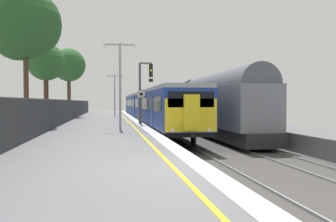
{
  "coord_description": "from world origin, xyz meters",
  "views": [
    {
      "loc": [
        -1.97,
        -8.51,
        1.7
      ],
      "look_at": [
        1.37,
        10.58,
        1.17
      ],
      "focal_mm": 35.96,
      "sensor_mm": 36.0,
      "label": 1
    }
  ],
  "objects_px": {
    "signal_gantry": "(144,85)",
    "background_tree_right": "(69,66)",
    "platform_lamp_far": "(115,91)",
    "background_tree_left": "(23,27)",
    "platform_lamp_mid": "(120,78)",
    "freight_train_adjacent_track": "(195,102)",
    "speed_limit_sign": "(141,103)",
    "commuter_train_at_platform": "(148,106)",
    "background_tree_centre": "(47,63)"
  },
  "relations": [
    {
      "from": "speed_limit_sign",
      "to": "platform_lamp_mid",
      "type": "relative_size",
      "value": 0.49
    },
    {
      "from": "signal_gantry",
      "to": "freight_train_adjacent_track",
      "type": "bearing_deg",
      "value": 43.72
    },
    {
      "from": "freight_train_adjacent_track",
      "to": "platform_lamp_mid",
      "type": "xyz_separation_m",
      "value": [
        -7.42,
        -10.55,
        1.48
      ]
    },
    {
      "from": "platform_lamp_far",
      "to": "background_tree_right",
      "type": "xyz_separation_m",
      "value": [
        -5.05,
        -1.88,
        2.7
      ]
    },
    {
      "from": "freight_train_adjacent_track",
      "to": "signal_gantry",
      "type": "bearing_deg",
      "value": -136.28
    },
    {
      "from": "freight_train_adjacent_track",
      "to": "speed_limit_sign",
      "type": "distance_m",
      "value": 9.39
    },
    {
      "from": "signal_gantry",
      "to": "speed_limit_sign",
      "type": "distance_m",
      "value": 2.53
    },
    {
      "from": "commuter_train_at_platform",
      "to": "background_tree_centre",
      "type": "bearing_deg",
      "value": -158.36
    },
    {
      "from": "speed_limit_sign",
      "to": "platform_lamp_far",
      "type": "height_order",
      "value": "platform_lamp_far"
    },
    {
      "from": "platform_lamp_mid",
      "to": "background_tree_centre",
      "type": "height_order",
      "value": "background_tree_centre"
    },
    {
      "from": "signal_gantry",
      "to": "background_tree_right",
      "type": "bearing_deg",
      "value": 118.53
    },
    {
      "from": "platform_lamp_mid",
      "to": "speed_limit_sign",
      "type": "bearing_deg",
      "value": 63.92
    },
    {
      "from": "platform_lamp_mid",
      "to": "background_tree_left",
      "type": "height_order",
      "value": "background_tree_left"
    },
    {
      "from": "speed_limit_sign",
      "to": "background_tree_left",
      "type": "xyz_separation_m",
      "value": [
        -7.95,
        0.65,
        5.17
      ]
    },
    {
      "from": "background_tree_left",
      "to": "platform_lamp_mid",
      "type": "bearing_deg",
      "value": -31.13
    },
    {
      "from": "commuter_train_at_platform",
      "to": "signal_gantry",
      "type": "bearing_deg",
      "value": -98.31
    },
    {
      "from": "background_tree_left",
      "to": "background_tree_centre",
      "type": "xyz_separation_m",
      "value": [
        0.21,
        7.68,
        -1.63
      ]
    },
    {
      "from": "freight_train_adjacent_track",
      "to": "signal_gantry",
      "type": "relative_size",
      "value": 6.25
    },
    {
      "from": "commuter_train_at_platform",
      "to": "platform_lamp_far",
      "type": "distance_m",
      "value": 6.07
    },
    {
      "from": "background_tree_centre",
      "to": "background_tree_right",
      "type": "distance_m",
      "value": 6.77
    },
    {
      "from": "platform_lamp_far",
      "to": "background_tree_left",
      "type": "bearing_deg",
      "value": -111.49
    },
    {
      "from": "platform_lamp_far",
      "to": "background_tree_centre",
      "type": "distance_m",
      "value": 10.78
    },
    {
      "from": "signal_gantry",
      "to": "background_tree_left",
      "type": "distance_m",
      "value": 9.3
    },
    {
      "from": "speed_limit_sign",
      "to": "platform_lamp_mid",
      "type": "xyz_separation_m",
      "value": [
        -1.57,
        -3.2,
        1.48
      ]
    },
    {
      "from": "commuter_train_at_platform",
      "to": "platform_lamp_mid",
      "type": "relative_size",
      "value": 7.49
    },
    {
      "from": "platform_lamp_far",
      "to": "signal_gantry",
      "type": "bearing_deg",
      "value": -82.47
    },
    {
      "from": "freight_train_adjacent_track",
      "to": "platform_lamp_far",
      "type": "bearing_deg",
      "value": 127.9
    },
    {
      "from": "platform_lamp_mid",
      "to": "background_tree_right",
      "type": "bearing_deg",
      "value": 105.51
    },
    {
      "from": "speed_limit_sign",
      "to": "platform_lamp_far",
      "type": "xyz_separation_m",
      "value": [
        -1.57,
        16.88,
        1.3
      ]
    },
    {
      "from": "signal_gantry",
      "to": "background_tree_centre",
      "type": "distance_m",
      "value": 10.47
    },
    {
      "from": "commuter_train_at_platform",
      "to": "background_tree_centre",
      "type": "xyz_separation_m",
      "value": [
        -9.59,
        -3.8,
        3.91
      ]
    },
    {
      "from": "speed_limit_sign",
      "to": "background_tree_left",
      "type": "bearing_deg",
      "value": 175.3
    },
    {
      "from": "platform_lamp_far",
      "to": "platform_lamp_mid",
      "type": "bearing_deg",
      "value": -90.0
    },
    {
      "from": "commuter_train_at_platform",
      "to": "background_tree_centre",
      "type": "distance_m",
      "value": 11.03
    },
    {
      "from": "commuter_train_at_platform",
      "to": "platform_lamp_far",
      "type": "height_order",
      "value": "platform_lamp_far"
    },
    {
      "from": "background_tree_centre",
      "to": "freight_train_adjacent_track",
      "type": "bearing_deg",
      "value": -4.14
    },
    {
      "from": "speed_limit_sign",
      "to": "background_tree_centre",
      "type": "relative_size",
      "value": 0.36
    },
    {
      "from": "speed_limit_sign",
      "to": "background_tree_centre",
      "type": "bearing_deg",
      "value": 132.9
    },
    {
      "from": "background_tree_right",
      "to": "freight_train_adjacent_track",
      "type": "bearing_deg",
      "value": -31.52
    },
    {
      "from": "freight_train_adjacent_track",
      "to": "platform_lamp_mid",
      "type": "height_order",
      "value": "platform_lamp_mid"
    },
    {
      "from": "commuter_train_at_platform",
      "to": "background_tree_left",
      "type": "relative_size",
      "value": 4.16
    },
    {
      "from": "speed_limit_sign",
      "to": "background_tree_centre",
      "type": "distance_m",
      "value": 11.92
    },
    {
      "from": "speed_limit_sign",
      "to": "background_tree_centre",
      "type": "height_order",
      "value": "background_tree_centre"
    },
    {
      "from": "commuter_train_at_platform",
      "to": "background_tree_right",
      "type": "relative_size",
      "value": 5.15
    },
    {
      "from": "signal_gantry",
      "to": "background_tree_left",
      "type": "xyz_separation_m",
      "value": [
        -8.34,
        -1.47,
        3.84
      ]
    },
    {
      "from": "freight_train_adjacent_track",
      "to": "speed_limit_sign",
      "type": "xyz_separation_m",
      "value": [
        -5.85,
        -7.35,
        -0.01
      ]
    },
    {
      "from": "signal_gantry",
      "to": "speed_limit_sign",
      "type": "height_order",
      "value": "signal_gantry"
    },
    {
      "from": "speed_limit_sign",
      "to": "commuter_train_at_platform",
      "type": "bearing_deg",
      "value": 81.35
    },
    {
      "from": "background_tree_right",
      "to": "speed_limit_sign",
      "type": "bearing_deg",
      "value": -66.19
    },
    {
      "from": "platform_lamp_far",
      "to": "background_tree_right",
      "type": "bearing_deg",
      "value": -159.55
    }
  ]
}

